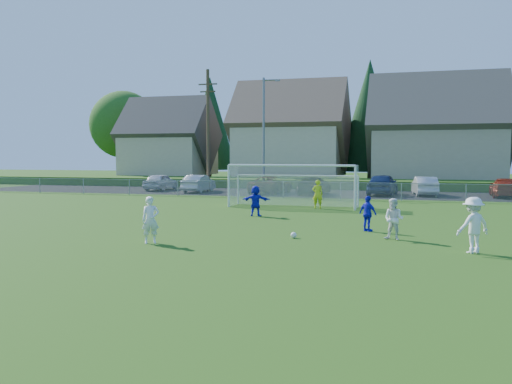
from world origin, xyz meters
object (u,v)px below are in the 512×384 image
(car_g, at_px, (505,188))
(car_e, at_px, (382,184))
(car_d, at_px, (314,186))
(player_white_c, at_px, (473,225))
(car_f, at_px, (425,186))
(player_blue_a, at_px, (368,214))
(player_blue_b, at_px, (256,201))
(car_b, at_px, (199,183))
(soccer_ball, at_px, (294,235))
(goalkeeper, at_px, (318,194))
(car_a, at_px, (161,182))
(car_c, at_px, (271,185))
(player_white_b, at_px, (394,219))
(soccer_goal, at_px, (294,179))
(player_white_a, at_px, (151,220))

(car_g, bearing_deg, car_e, 5.60)
(car_g, bearing_deg, car_d, 7.57)
(player_white_c, relative_size, car_f, 0.41)
(player_blue_a, bearing_deg, player_blue_b, 2.03)
(car_e, bearing_deg, car_b, 6.61)
(soccer_ball, distance_m, player_white_c, 6.16)
(player_blue_a, bearing_deg, car_f, -60.67)
(player_blue_a, bearing_deg, player_white_c, 167.99)
(goalkeeper, height_order, car_g, goalkeeper)
(car_a, distance_m, car_f, 21.72)
(car_c, height_order, car_g, car_g)
(player_white_b, relative_size, soccer_goal, 0.20)
(player_white_a, relative_size, car_f, 0.38)
(car_d, xyz_separation_m, car_g, (13.69, 1.03, 0.00))
(player_white_b, relative_size, car_g, 0.32)
(player_white_a, height_order, player_white_c, player_white_c)
(player_blue_a, distance_m, car_g, 21.96)
(player_white_a, bearing_deg, player_blue_a, 1.43)
(player_white_a, height_order, car_c, player_white_a)
(car_c, relative_size, car_d, 1.04)
(player_white_a, distance_m, player_blue_a, 8.56)
(player_white_c, relative_size, soccer_goal, 0.23)
(player_white_b, distance_m, car_c, 23.80)
(player_white_a, relative_size, player_blue_a, 1.14)
(goalkeeper, bearing_deg, player_white_b, 106.56)
(car_a, height_order, car_b, car_a)
(player_white_c, bearing_deg, car_f, -121.97)
(goalkeeper, distance_m, soccer_goal, 1.81)
(soccer_ball, relative_size, soccer_goal, 0.03)
(car_c, bearing_deg, soccer_goal, 118.65)
(player_white_a, distance_m, car_a, 28.46)
(player_white_a, xyz_separation_m, player_white_b, (8.00, 3.04, -0.06))
(player_white_a, xyz_separation_m, car_e, (6.56, 25.03, 0.01))
(car_a, xyz_separation_m, car_f, (21.72, -0.17, -0.01))
(goalkeeper, height_order, soccer_goal, soccer_goal)
(soccer_ball, height_order, player_blue_a, player_blue_a)
(car_a, xyz_separation_m, soccer_goal, (14.11, -11.57, 0.91))
(player_white_a, bearing_deg, soccer_goal, 47.65)
(car_b, bearing_deg, soccer_ball, 119.04)
(car_c, xyz_separation_m, soccer_goal, (4.05, -10.43, 0.95))
(car_c, relative_size, car_g, 1.04)
(car_f, bearing_deg, soccer_ball, 71.33)
(player_blue_b, bearing_deg, player_white_a, 81.25)
(car_d, bearing_deg, player_blue_a, 109.69)
(player_blue_a, distance_m, soccer_goal, 10.48)
(player_white_a, height_order, soccer_goal, soccer_goal)
(player_blue_b, distance_m, car_a, 21.40)
(player_white_a, height_order, goalkeeper, goalkeeper)
(car_b, height_order, car_c, car_b)
(soccer_ball, xyz_separation_m, player_white_b, (3.52, 0.57, 0.63))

